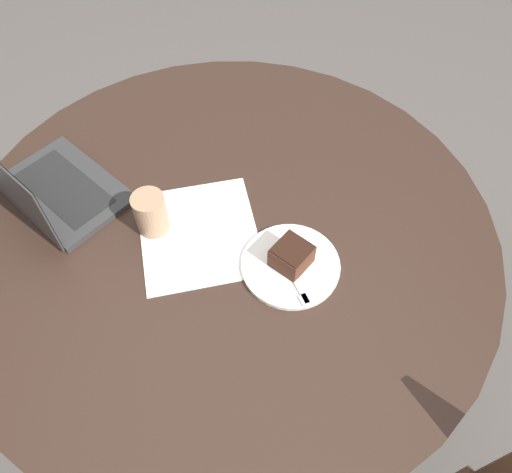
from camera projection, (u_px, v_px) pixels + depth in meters
name	position (u px, v px, depth m)	size (l,w,h in m)	color
ground_plane	(235.00, 339.00, 1.84)	(12.00, 12.00, 0.00)	#4C4742
dining_table	(227.00, 253.00, 1.37)	(1.36, 1.36, 0.70)	black
paper_document	(197.00, 233.00, 1.25)	(0.34, 0.32, 0.00)	white
plate	(289.00, 265.00, 1.19)	(0.24, 0.24, 0.01)	silver
cake_slice	(290.00, 256.00, 1.16)	(0.11, 0.11, 0.06)	#472619
fork	(293.00, 280.00, 1.16)	(0.17, 0.07, 0.00)	silver
coffee_glass	(149.00, 214.00, 1.22)	(0.08, 0.08, 0.11)	#997556
laptop	(49.00, 189.00, 1.28)	(0.40, 0.40, 0.23)	#2D2D2D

